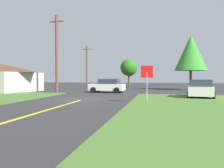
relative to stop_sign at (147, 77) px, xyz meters
name	(u,v)px	position (x,y,z in m)	size (l,w,h in m)	color
ground_plane	(84,99)	(-5.22, 2.10, -1.86)	(120.00, 120.00, 0.00)	#2E2E2E
lane_stripe_center	(32,115)	(-5.22, -5.90, -1.85)	(0.20, 14.00, 0.01)	yellow
stop_sign	(147,77)	(0.00, 0.00, 0.00)	(0.82, 0.20, 2.61)	#9EA0A8
car_approaching_junction	(108,86)	(-5.11, 10.67, -1.05)	(4.22, 2.32, 1.62)	white
car_on_crossroad	(200,89)	(4.39, 5.17, -1.05)	(2.62, 4.07, 1.62)	white
utility_pole_mid	(57,53)	(-10.90, 9.22, 2.76)	(1.80, 0.35, 9.04)	brown
utility_pole_far	(87,66)	(-10.91, 20.90, 1.82)	(1.80, 0.28, 7.08)	brown
oak_tree_left	(129,68)	(-4.24, 24.09, 1.63)	(2.97, 2.97, 5.00)	brown
pine_tree_center	(191,53)	(5.29, 18.11, 3.41)	(4.54, 4.54, 7.77)	brown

